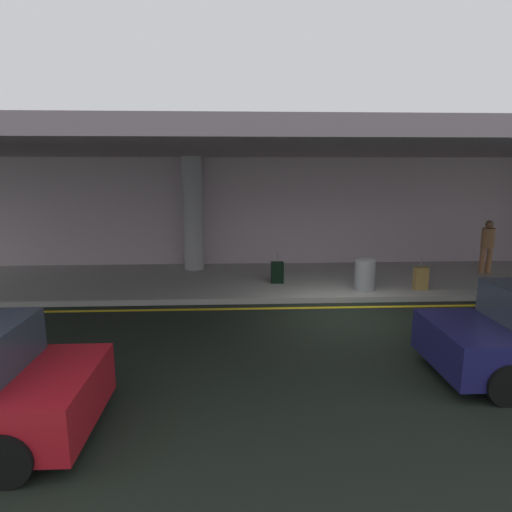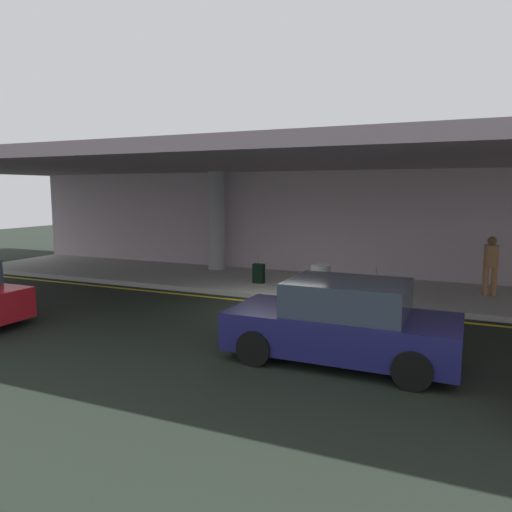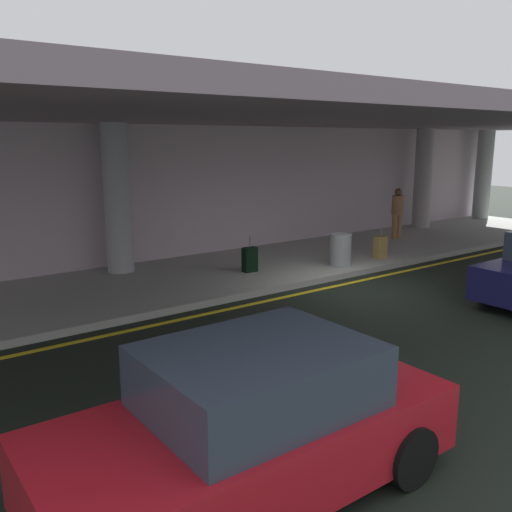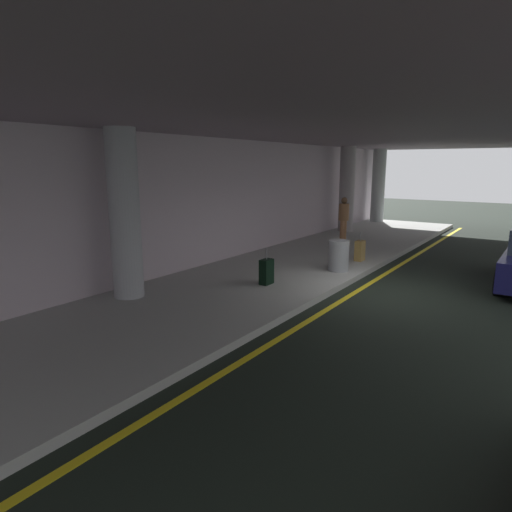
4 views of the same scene
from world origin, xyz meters
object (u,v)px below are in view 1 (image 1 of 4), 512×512
object	(u,v)px
support_column_far_left	(193,214)
suitcase_upright_secondary	(421,278)
traveler_with_luggage	(487,243)
suitcase_upright_primary	(277,272)
trash_bin_steel	(365,275)

from	to	relation	value
support_column_far_left	suitcase_upright_secondary	xyz separation A→B (m)	(6.45, -2.85, -1.51)
support_column_far_left	traveler_with_luggage	distance (m)	9.41
suitcase_upright_primary	suitcase_upright_secondary	size ratio (longest dim) A/B	1.00
support_column_far_left	traveler_with_luggage	bearing A→B (deg)	-6.49
suitcase_upright_primary	suitcase_upright_secondary	xyz separation A→B (m)	(3.87, -0.87, 0.00)
traveler_with_luggage	trash_bin_steel	size ratio (longest dim) A/B	1.98
suitcase_upright_primary	traveler_with_luggage	bearing A→B (deg)	6.01
support_column_far_left	suitcase_upright_primary	distance (m)	3.59
traveler_with_luggage	suitcase_upright_secondary	bearing A→B (deg)	-109.46
support_column_far_left	suitcase_upright_secondary	world-z (taller)	support_column_far_left
support_column_far_left	traveler_with_luggage	xyz separation A→B (m)	(9.31, -1.06, -0.86)
support_column_far_left	suitcase_upright_secondary	distance (m)	7.21
support_column_far_left	suitcase_upright_primary	xyz separation A→B (m)	(2.58, -1.98, -1.51)
support_column_far_left	suitcase_upright_secondary	bearing A→B (deg)	-23.84
suitcase_upright_primary	suitcase_upright_secondary	world-z (taller)	same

